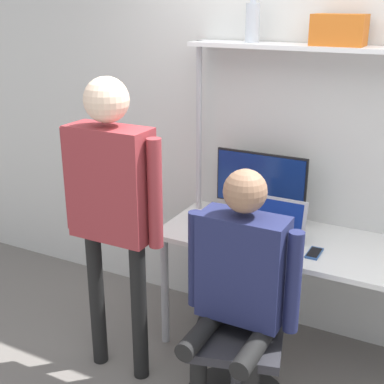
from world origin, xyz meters
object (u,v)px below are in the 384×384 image
at_px(cell_phone, 314,253).
at_px(person_standing, 111,193).
at_px(laptop, 274,231).
at_px(storage_box, 339,30).
at_px(bottle_clear, 253,22).
at_px(office_chair, 238,359).
at_px(monitor, 260,184).
at_px(person_seated, 239,278).

xyz_separation_m(cell_phone, person_standing, (-0.99, -0.49, 0.35)).
xyz_separation_m(laptop, storage_box, (0.20, 0.29, 1.10)).
bearing_deg(storage_box, laptop, -125.53).
bearing_deg(laptop, bottle_clear, 135.35).
bearing_deg(cell_phone, person_standing, -153.48).
height_order(laptop, cell_phone, laptop).
height_order(bottle_clear, storage_box, bottle_clear).
relative_size(laptop, office_chair, 0.37).
distance_m(monitor, laptop, 0.36).
height_order(laptop, office_chair, laptop).
xyz_separation_m(cell_phone, office_chair, (-0.26, -0.44, -0.50)).
bearing_deg(storage_box, person_seated, -103.83).
relative_size(office_chair, person_seated, 0.68).
xyz_separation_m(laptop, office_chair, (-0.00, -0.47, -0.56)).
xyz_separation_m(monitor, storage_box, (0.39, 0.03, 0.92)).
distance_m(person_seated, person_standing, 0.81).
relative_size(monitor, bottle_clear, 2.15).
bearing_deg(laptop, person_seated, -89.32).
distance_m(monitor, bottle_clear, 0.96).
xyz_separation_m(person_seated, person_standing, (-0.75, -0.01, 0.33)).
bearing_deg(monitor, person_standing, -125.29).
distance_m(laptop, bottle_clear, 1.21).
height_order(laptop, person_standing, person_standing).
distance_m(monitor, office_chair, 1.05).
bearing_deg(person_seated, office_chair, 103.47).
distance_m(monitor, cell_phone, 0.58).
bearing_deg(monitor, office_chair, -75.97).
height_order(monitor, storage_box, storage_box).
bearing_deg(monitor, person_seated, -76.01).
distance_m(bottle_clear, storage_box, 0.50).
xyz_separation_m(laptop, person_seated, (0.01, -0.52, -0.04)).
xyz_separation_m(office_chair, person_seated, (0.01, -0.04, 0.52)).
height_order(office_chair, person_seated, person_seated).
relative_size(laptop, person_standing, 0.20).
bearing_deg(bottle_clear, office_chair, -69.44).
height_order(laptop, bottle_clear, bottle_clear).
bearing_deg(person_standing, monitor, 54.71).
relative_size(office_chair, bottle_clear, 3.38).
relative_size(person_seated, storage_box, 4.80).
bearing_deg(laptop, cell_phone, -8.16).
bearing_deg(monitor, storage_box, 5.03).
height_order(cell_phone, bottle_clear, bottle_clear).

